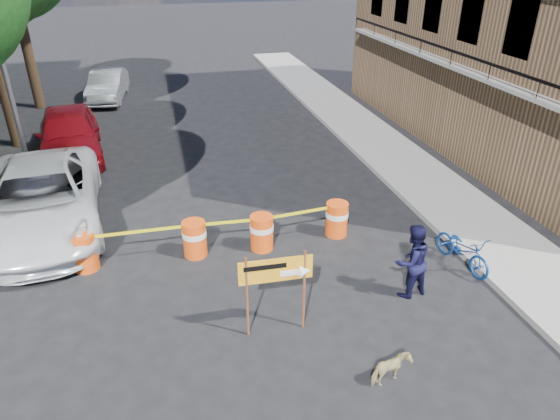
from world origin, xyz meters
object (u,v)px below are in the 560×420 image
detour_sign (285,275)px  barrel_far_left (84,251)px  barrel_far_right (337,218)px  dog (391,370)px  pedestrian (412,261)px  bicycle (466,234)px  barrel_mid_right (262,232)px  sedan_red (69,134)px  sedan_silver (108,85)px  suv_white (42,199)px  barrel_mid_left (195,238)px

detour_sign → barrel_far_left: bearing=143.6°
barrel_far_right → dog: barrel_far_right is taller
pedestrian → dog: size_ratio=2.39×
barrel_far_right → detour_sign: size_ratio=0.51×
detour_sign → bicycle: 4.70m
barrel_mid_right → barrel_far_left: bearing=177.9°
barrel_mid_right → dog: bearing=-75.8°
sedan_red → sedan_silver: 7.34m
bicycle → barrel_far_right: bearing=128.5°
bicycle → suv_white: size_ratio=0.28×
sedan_red → suv_white: bearing=-97.8°
sedan_red → sedan_silver: bearing=76.3°
barrel_mid_left → suv_white: (-3.65, 2.30, 0.37)m
barrel_mid_left → detour_sign: (1.40, -3.09, 0.82)m
detour_sign → dog: size_ratio=2.54×
barrel_mid_left → barrel_far_right: 3.61m
bicycle → sedan_red: (-9.49, 9.34, 0.02)m
barrel_mid_right → suv_white: suv_white is taller
barrel_far_right → dog: (-0.80, -4.89, -0.18)m
bicycle → suv_white: bearing=145.7°
barrel_mid_left → barrel_far_right: bearing=1.2°
pedestrian → dog: bearing=45.0°
barrel_far_left → barrel_mid_left: (2.50, -0.04, 0.00)m
pedestrian → suv_white: size_ratio=0.28×
barrel_mid_left → barrel_far_right: same height
barrel_mid_left → sedan_silver: sedan_silver is taller
barrel_far_left → sedan_silver: 14.61m
barrel_far_left → barrel_far_right: size_ratio=1.00×
detour_sign → sedan_silver: detour_sign is taller
barrel_mid_left → detour_sign: bearing=-65.6°
barrel_mid_left → sedan_silver: 14.88m
dog → detour_sign: bearing=23.1°
barrel_far_right → pedestrian: (0.64, -2.72, 0.36)m
barrel_far_left → dog: (5.30, -4.86, -0.18)m
barrel_mid_right → detour_sign: (-0.21, -2.98, 0.82)m
barrel_far_left → detour_sign: size_ratio=0.51×
detour_sign → sedan_red: (-4.95, 10.46, -0.44)m
pedestrian → suv_white: (-7.90, 4.95, 0.00)m
barrel_far_left → barrel_far_right: (6.11, 0.03, 0.00)m
sedan_silver → dog: bearing=-67.8°
barrel_far_left → barrel_mid_left: size_ratio=1.00×
barrel_mid_left → barrel_mid_right: same height
suv_white → sedan_red: (0.11, 5.06, 0.02)m
bicycle → sedan_silver: size_ratio=0.40×
barrel_far_left → pedestrian: size_ratio=0.54×
barrel_far_left → bicycle: bicycle is taller
barrel_mid_left → sedan_silver: (-2.64, 14.65, 0.21)m
bicycle → barrel_mid_right: bearing=146.4°
barrel_far_right → sedan_red: size_ratio=0.18×
dog → suv_white: 9.63m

